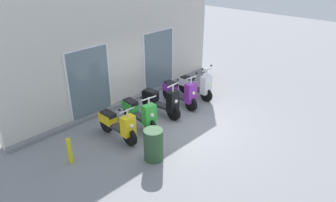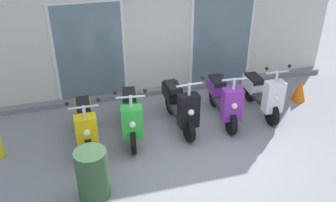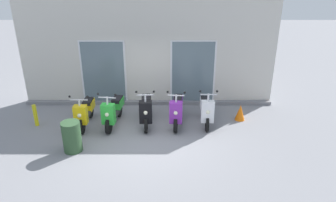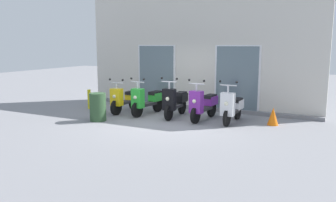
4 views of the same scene
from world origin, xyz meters
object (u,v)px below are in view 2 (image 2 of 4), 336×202
scooter_green (131,114)px  scooter_purple (223,99)px  scooter_black (180,105)px  traffic_cone (300,90)px  trash_bin (93,174)px  scooter_white (262,93)px  scooter_yellow (85,123)px

scooter_green → scooter_purple: bearing=1.9°
scooter_black → traffic_cone: scooter_black is taller
scooter_purple → trash_bin: (-2.86, -1.55, -0.07)m
scooter_green → scooter_purple: size_ratio=1.00×
scooter_white → trash_bin: (-3.77, -1.57, -0.06)m
scooter_green → scooter_yellow: bearing=-178.2°
traffic_cone → trash_bin: bearing=-159.4°
scooter_yellow → scooter_green: 0.87m
trash_bin → scooter_yellow: bearing=89.3°
trash_bin → scooter_white: bearing=22.6°
scooter_purple → trash_bin: 3.25m
traffic_cone → trash_bin: 5.25m
scooter_yellow → scooter_green: scooter_green is taller
scooter_white → traffic_cone: (1.14, 0.27, -0.23)m
scooter_green → traffic_cone: (4.02, 0.35, -0.23)m
trash_bin → traffic_cone: bearing=20.6°
traffic_cone → trash_bin: trash_bin is taller
scooter_yellow → scooter_white: size_ratio=1.03×
scooter_yellow → scooter_white: (3.75, 0.11, 0.03)m
scooter_yellow → scooter_black: size_ratio=0.99×
scooter_yellow → scooter_black: 1.88m
scooter_green → traffic_cone: 4.04m
scooter_yellow → scooter_purple: 2.84m
scooter_yellow → scooter_green: (0.87, 0.03, 0.03)m
scooter_purple → trash_bin: bearing=-151.5°
scooter_purple → trash_bin: size_ratio=1.91×
scooter_yellow → scooter_white: 3.75m
scooter_green → trash_bin: (-0.89, -1.49, -0.06)m
scooter_purple → scooter_white: 0.91m
scooter_green → scooter_black: size_ratio=1.02×
scooter_purple → scooter_yellow: bearing=-178.1°
trash_bin → scooter_green: bearing=59.2°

